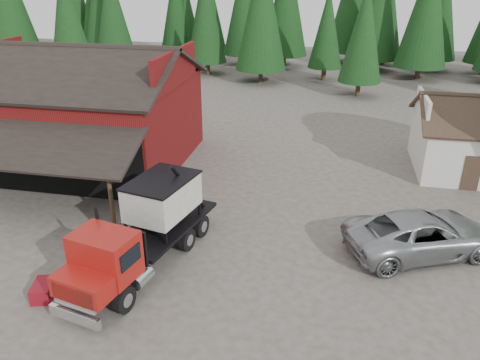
# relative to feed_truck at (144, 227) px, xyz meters

# --- Properties ---
(ground) EXTENTS (120.00, 120.00, 0.00)m
(ground) POSITION_rel_feed_truck_xyz_m (3.07, 0.18, -1.75)
(ground) COLOR #4F463E
(ground) RESTS_ON ground
(red_barn) EXTENTS (12.80, 13.63, 7.18)m
(red_barn) POSITION_rel_feed_truck_xyz_m (-7.93, 10.08, 0.94)
(red_barn) COLOR maroon
(red_barn) RESTS_ON ground
(conifer_backdrop) EXTENTS (76.00, 16.00, 16.00)m
(conifer_backdrop) POSITION_rel_feed_truck_xyz_m (3.07, 42.18, -1.75)
(conifer_backdrop) COLOR black
(conifer_backdrop) RESTS_ON ground
(near_pine_a) EXTENTS (4.40, 4.40, 11.40)m
(near_pine_a) POSITION_rel_feed_truck_xyz_m (-18.93, 28.18, 4.64)
(near_pine_a) COLOR #382619
(near_pine_a) RESTS_ON ground
(near_pine_b) EXTENTS (3.96, 3.96, 10.40)m
(near_pine_b) POSITION_rel_feed_truck_xyz_m (9.07, 30.18, 4.14)
(near_pine_b) COLOR #382619
(near_pine_b) RESTS_ON ground
(near_pine_d) EXTENTS (5.28, 5.28, 13.40)m
(near_pine_d) POSITION_rel_feed_truck_xyz_m (-0.93, 34.18, 5.64)
(near_pine_d) COLOR #382619
(near_pine_d) RESTS_ON ground
(feed_truck) EXTENTS (3.96, 8.58, 3.75)m
(feed_truck) POSITION_rel_feed_truck_xyz_m (0.00, 0.00, 0.00)
(feed_truck) COLOR black
(feed_truck) RESTS_ON ground
(silver_car) EXTENTS (7.15, 5.39, 1.80)m
(silver_car) POSITION_rel_feed_truck_xyz_m (11.07, 3.18, -0.85)
(silver_car) COLOR #9FA2A6
(silver_car) RESTS_ON ground
(equip_box) EXTENTS (0.96, 1.24, 0.60)m
(equip_box) POSITION_rel_feed_truck_xyz_m (-2.93, -2.77, -1.45)
(equip_box) COLOR maroon
(equip_box) RESTS_ON ground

